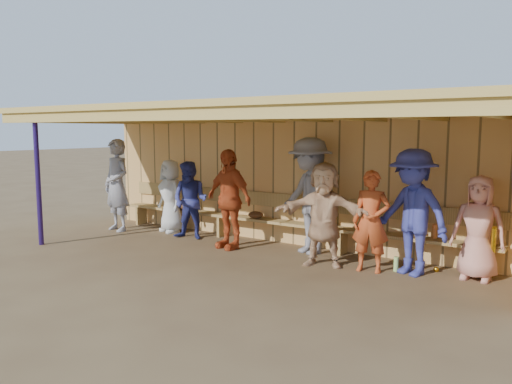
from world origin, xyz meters
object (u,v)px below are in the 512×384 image
(player_a, at_px, (117,185))
(player_g, at_px, (371,221))
(player_c, at_px, (190,200))
(bench, at_px, (279,216))
(player_b, at_px, (171,196))
(player_extra, at_px, (412,212))
(player_e, at_px, (310,196))
(player_h, at_px, (478,228))
(player_d, at_px, (229,199))
(player_f, at_px, (324,214))

(player_a, xyz_separation_m, player_g, (5.52, 0.07, -0.20))
(player_c, bearing_deg, bench, 7.00)
(player_b, distance_m, player_extra, 5.07)
(player_e, bearing_deg, player_a, -151.08)
(player_a, bearing_deg, player_b, 36.11)
(player_c, height_order, bench, player_c)
(player_h, bearing_deg, player_d, -173.40)
(player_c, bearing_deg, player_extra, -12.41)
(player_f, bearing_deg, player_d, 159.65)
(player_g, bearing_deg, player_a, 170.71)
(player_b, bearing_deg, player_e, 17.27)
(player_e, xyz_separation_m, player_extra, (1.83, -0.28, -0.07))
(player_a, bearing_deg, player_f, 8.00)
(player_c, xyz_separation_m, bench, (1.66, 0.58, -0.22))
(player_a, xyz_separation_m, player_b, (1.02, 0.53, -0.21))
(player_b, bearing_deg, bench, 24.40)
(player_e, height_order, bench, player_e)
(player_c, xyz_separation_m, player_h, (5.12, 0.28, -0.01))
(player_b, bearing_deg, player_g, 11.34)
(player_f, bearing_deg, player_a, 162.37)
(player_h, relative_size, player_extra, 0.81)
(player_a, distance_m, player_h, 6.94)
(player_f, bearing_deg, bench, 129.62)
(player_e, xyz_separation_m, player_g, (1.28, -0.47, -0.23))
(player_b, distance_m, bench, 2.47)
(player_e, relative_size, player_extra, 1.08)
(player_c, bearing_deg, player_f, -17.86)
(player_f, distance_m, bench, 1.62)
(player_f, bearing_deg, player_b, 154.23)
(player_c, height_order, player_extra, player_extra)
(player_e, distance_m, player_h, 2.68)
(player_b, height_order, player_extra, player_extra)
(player_g, distance_m, player_h, 1.47)
(player_b, xyz_separation_m, player_f, (3.78, -0.57, 0.06))
(player_e, bearing_deg, player_f, -24.17)
(player_c, distance_m, player_f, 3.01)
(player_d, relative_size, player_g, 1.17)
(player_extra, bearing_deg, player_b, -163.26)
(player_d, distance_m, player_e, 1.45)
(player_b, relative_size, player_c, 1.00)
(player_c, height_order, player_f, player_f)
(player_f, bearing_deg, player_h, -2.21)
(player_g, bearing_deg, player_f, 177.89)
(player_f, xyz_separation_m, player_g, (0.73, 0.10, -0.05))
(player_h, bearing_deg, player_c, -176.83)
(player_b, relative_size, player_extra, 0.82)
(player_h, height_order, bench, player_h)
(player_extra, distance_m, bench, 2.71)
(player_d, xyz_separation_m, player_f, (1.92, -0.11, -0.07))
(player_c, relative_size, bench, 0.20)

